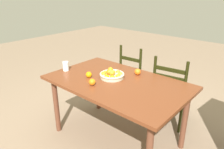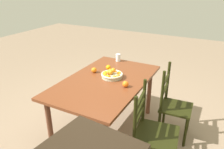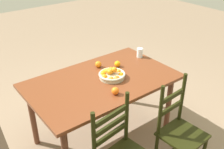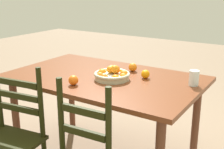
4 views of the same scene
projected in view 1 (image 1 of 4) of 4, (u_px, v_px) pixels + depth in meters
ground_plane at (116, 138)px, 2.67m from camera, size 12.00×12.00×0.00m
dining_table at (117, 88)px, 2.41m from camera, size 1.56×0.95×0.77m
chair_near_window at (171, 93)px, 2.82m from camera, size 0.50×0.50×0.96m
chair_by_cabinet at (134, 79)px, 3.26m from camera, size 0.41×0.41×0.97m
fruit_bowl at (112, 75)px, 2.44m from camera, size 0.28×0.28×0.12m
orange_loose_0 at (138, 72)px, 2.53m from camera, size 0.07×0.07×0.07m
orange_loose_1 at (92, 82)px, 2.26m from camera, size 0.07×0.07×0.07m
orange_loose_2 at (89, 75)px, 2.46m from camera, size 0.07×0.07×0.07m
drinking_glass at (66, 66)px, 2.66m from camera, size 0.07×0.07×0.11m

